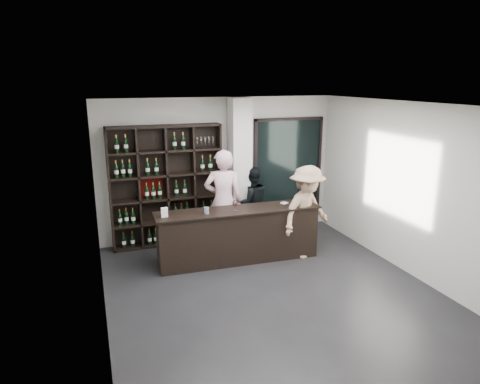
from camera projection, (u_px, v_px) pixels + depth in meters
name	position (u px, v px, depth m)	size (l,w,h in m)	color
floor	(271.00, 291.00, 6.78)	(5.00, 5.50, 0.01)	black
wine_shelf	(167.00, 186.00, 8.43)	(2.20, 0.35, 2.40)	black
structural_column	(240.00, 170.00, 8.76)	(0.40, 0.40, 2.90)	silver
glass_panel	(288.00, 166.00, 9.37)	(1.60, 0.08, 2.10)	black
tasting_counter	(239.00, 235.00, 7.79)	(3.00, 0.63, 0.98)	black
taster_pink	(223.00, 201.00, 8.14)	(0.73, 0.48, 1.99)	beige
taster_black	(252.00, 202.00, 8.90)	(0.74, 0.57, 1.52)	black
customer	(306.00, 212.00, 7.88)	(1.13, 0.65, 1.74)	#9F7E64
wine_glass	(235.00, 205.00, 7.55)	(0.09, 0.09, 0.21)	white
spit_cup	(207.00, 210.00, 7.41)	(0.09, 0.09, 0.12)	#AEBED9
napkin_stack	(284.00, 203.00, 8.03)	(0.11, 0.11, 0.02)	white
card_stand	(164.00, 212.00, 7.22)	(0.11, 0.05, 0.16)	white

